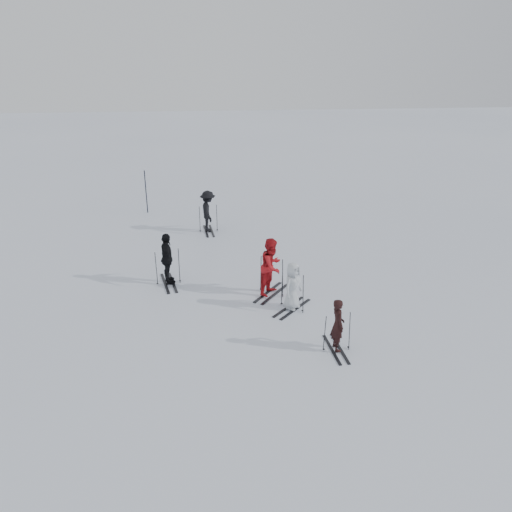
{
  "coord_description": "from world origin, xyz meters",
  "views": [
    {
      "loc": [
        -1.84,
        -14.92,
        7.47
      ],
      "look_at": [
        0.0,
        1.0,
        1.0
      ],
      "focal_mm": 35.0,
      "sensor_mm": 36.0,
      "label": 1
    }
  ],
  "objects_px": {
    "skier_red": "(272,267)",
    "skier_uphill_left": "(167,260)",
    "skier_grey": "(293,287)",
    "skier_uphill_far": "(208,212)",
    "piste_marker": "(146,192)",
    "skier_near_dark": "(338,326)"
  },
  "relations": [
    {
      "from": "skier_red",
      "to": "skier_uphill_left",
      "type": "height_order",
      "value": "skier_red"
    },
    {
      "from": "piste_marker",
      "to": "skier_red",
      "type": "bearing_deg",
      "value": -63.62
    },
    {
      "from": "skier_uphill_far",
      "to": "piste_marker",
      "type": "relative_size",
      "value": 0.86
    },
    {
      "from": "skier_near_dark",
      "to": "skier_red",
      "type": "relative_size",
      "value": 0.77
    },
    {
      "from": "skier_grey",
      "to": "skier_uphill_left",
      "type": "distance_m",
      "value": 4.61
    },
    {
      "from": "skier_grey",
      "to": "skier_uphill_left",
      "type": "height_order",
      "value": "skier_uphill_left"
    },
    {
      "from": "skier_red",
      "to": "skier_uphill_left",
      "type": "xyz_separation_m",
      "value": [
        -3.47,
        1.22,
        -0.06
      ]
    },
    {
      "from": "skier_grey",
      "to": "skier_uphill_far",
      "type": "relative_size",
      "value": 0.83
    },
    {
      "from": "skier_grey",
      "to": "piste_marker",
      "type": "height_order",
      "value": "piste_marker"
    },
    {
      "from": "skier_uphill_left",
      "to": "piste_marker",
      "type": "relative_size",
      "value": 0.84
    },
    {
      "from": "skier_red",
      "to": "skier_uphill_left",
      "type": "distance_m",
      "value": 3.68
    },
    {
      "from": "skier_uphill_left",
      "to": "piste_marker",
      "type": "distance_m",
      "value": 8.88
    },
    {
      "from": "skier_red",
      "to": "skier_grey",
      "type": "relative_size",
      "value": 1.26
    },
    {
      "from": "skier_grey",
      "to": "skier_uphill_far",
      "type": "distance_m",
      "value": 8.17
    },
    {
      "from": "skier_near_dark",
      "to": "skier_uphill_left",
      "type": "xyz_separation_m",
      "value": [
        -4.73,
        4.84,
        0.16
      ]
    },
    {
      "from": "skier_near_dark",
      "to": "skier_uphill_left",
      "type": "height_order",
      "value": "skier_uphill_left"
    },
    {
      "from": "skier_red",
      "to": "skier_uphill_left",
      "type": "bearing_deg",
      "value": 108.17
    },
    {
      "from": "skier_grey",
      "to": "skier_uphill_far",
      "type": "bearing_deg",
      "value": 60.13
    },
    {
      "from": "skier_near_dark",
      "to": "skier_uphill_far",
      "type": "distance_m",
      "value": 10.77
    },
    {
      "from": "skier_red",
      "to": "skier_uphill_far",
      "type": "relative_size",
      "value": 1.04
    },
    {
      "from": "skier_uphill_far",
      "to": "piste_marker",
      "type": "distance_m",
      "value": 4.48
    },
    {
      "from": "skier_grey",
      "to": "piste_marker",
      "type": "bearing_deg",
      "value": 69.02
    }
  ]
}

